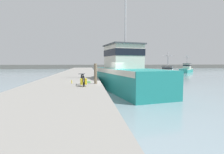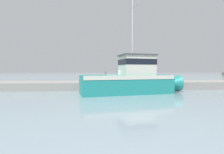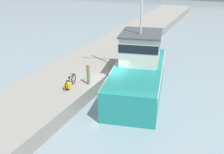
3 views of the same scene
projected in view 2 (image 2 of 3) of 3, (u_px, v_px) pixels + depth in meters
name	position (u px, v px, depth m)	size (l,w,h in m)	color
ground_plane	(115.00, 92.00, 20.28)	(320.00, 320.00, 0.00)	gray
dock_pier	(113.00, 85.00, 23.63)	(5.37, 80.00, 0.96)	gray
fishing_boat_main	(131.00, 79.00, 18.72)	(5.17, 11.61, 10.80)	teal
bicycle_touring	(97.00, 79.00, 22.08)	(0.60, 1.79, 0.77)	black
mooring_post	(106.00, 77.00, 21.28)	(0.22, 0.22, 1.46)	#756651
hose_coil	(113.00, 82.00, 21.98)	(0.55, 0.55, 0.04)	green
water_bottle_on_curb	(107.00, 81.00, 23.02)	(0.06, 0.06, 0.24)	yellow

